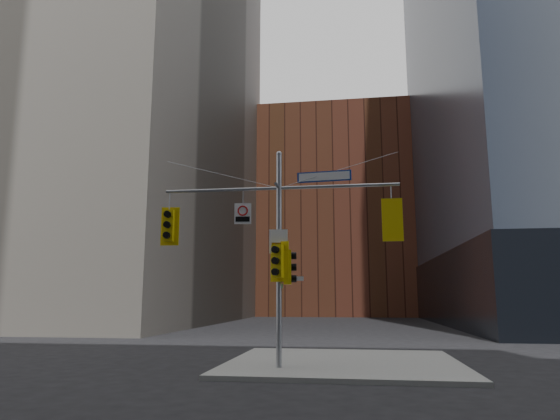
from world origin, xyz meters
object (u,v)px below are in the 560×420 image
(traffic_light_west_arm, at_px, (169,226))
(regulatory_sign_arm, at_px, (243,213))
(signal_assembly, at_px, (279,234))
(traffic_light_pole_front, at_px, (278,261))
(traffic_light_east_arm, at_px, (392,221))
(street_sign_blade, at_px, (324,176))
(traffic_light_pole_side, at_px, (289,267))

(traffic_light_west_arm, height_order, regulatory_sign_arm, regulatory_sign_arm)
(signal_assembly, xyz_separation_m, traffic_light_pole_front, (0.00, -0.27, -0.91))
(signal_assembly, relative_size, traffic_light_east_arm, 5.76)
(traffic_light_west_arm, distance_m, street_sign_blade, 5.62)
(traffic_light_west_arm, relative_size, traffic_light_pole_front, 1.02)
(traffic_light_west_arm, bearing_deg, street_sign_blade, -5.32)
(traffic_light_east_arm, height_order, regulatory_sign_arm, regulatory_sign_arm)
(street_sign_blade, bearing_deg, signal_assembly, -174.50)
(street_sign_blade, bearing_deg, traffic_light_west_arm, -174.73)
(signal_assembly, bearing_deg, traffic_light_west_arm, 179.80)
(traffic_light_east_arm, relative_size, traffic_light_pole_front, 1.05)
(signal_assembly, xyz_separation_m, traffic_light_pole_side, (0.33, 0.01, -1.09))
(signal_assembly, bearing_deg, regulatory_sign_arm, -179.06)
(traffic_light_west_arm, height_order, traffic_light_east_arm, traffic_light_east_arm)
(signal_assembly, height_order, street_sign_blade, signal_assembly)
(traffic_light_west_arm, xyz_separation_m, regulatory_sign_arm, (2.63, -0.03, 0.37))
(signal_assembly, xyz_separation_m, regulatory_sign_arm, (-1.24, -0.02, 0.76))
(signal_assembly, relative_size, regulatory_sign_arm, 11.14)
(traffic_light_west_arm, relative_size, traffic_light_pole_side, 1.20)
(traffic_light_east_arm, distance_m, regulatory_sign_arm, 4.97)
(signal_assembly, distance_m, traffic_light_east_arm, 3.73)
(traffic_light_east_arm, xyz_separation_m, traffic_light_pole_front, (-3.71, -0.27, -1.29))
(traffic_light_west_arm, bearing_deg, traffic_light_east_arm, -5.31)
(signal_assembly, distance_m, traffic_light_pole_side, 1.14)
(traffic_light_east_arm, distance_m, traffic_light_pole_front, 3.94)
(signal_assembly, distance_m, regulatory_sign_arm, 1.45)
(traffic_light_east_arm, bearing_deg, street_sign_blade, 1.13)
(traffic_light_pole_front, height_order, regulatory_sign_arm, regulatory_sign_arm)
(traffic_light_west_arm, relative_size, street_sign_blade, 0.74)
(traffic_light_east_arm, bearing_deg, regulatory_sign_arm, 1.44)
(regulatory_sign_arm, bearing_deg, signal_assembly, -3.43)
(traffic_light_pole_side, bearing_deg, traffic_light_west_arm, 82.57)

